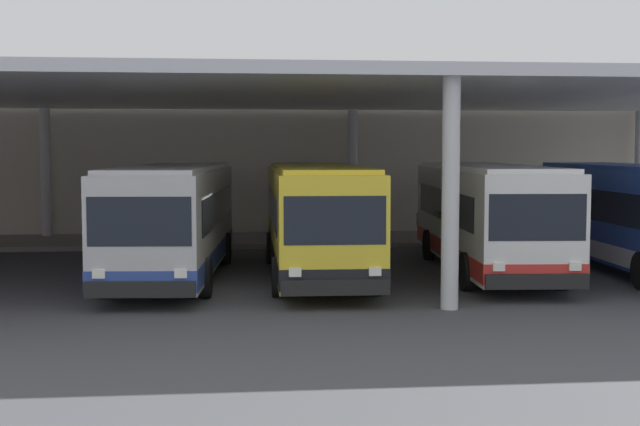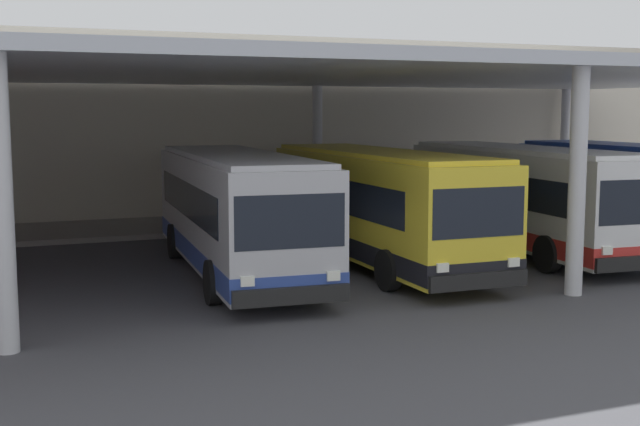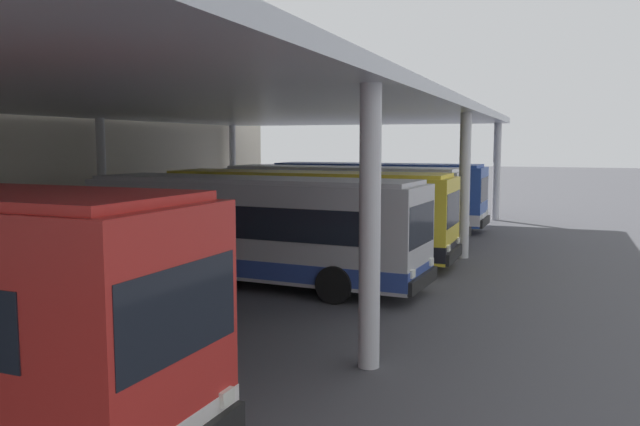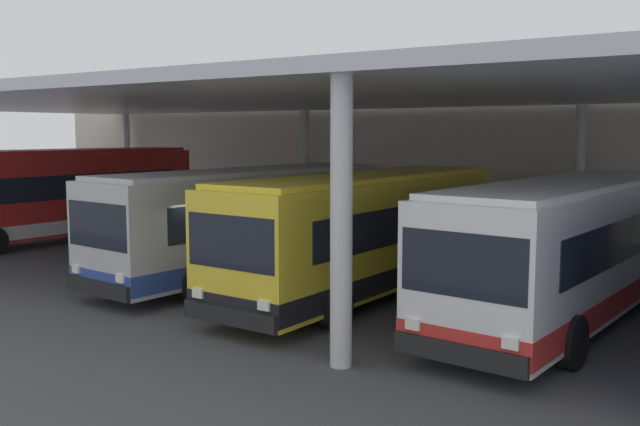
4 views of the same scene
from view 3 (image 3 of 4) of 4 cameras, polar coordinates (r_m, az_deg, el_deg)
The scene contains 9 objects.
ground_plane at distance 18.90m, azimuth 2.22°, elevation -6.59°, with size 200.00×200.00×0.00m, color #47474C.
platform_kerb at distance 25.10m, azimuth -24.24°, elevation -3.73°, with size 42.00×4.50×0.18m, color gray.
canopy_shelter at distance 20.85m, azimuth -12.42°, elevation 9.17°, with size 40.00×17.00×5.55m.
bus_second_bay at distance 19.29m, azimuth -6.09°, elevation -1.36°, with size 3.27×10.68×3.17m.
bus_middle_bay at distance 22.89m, azimuth -1.27°, elevation -0.13°, with size 2.85×10.57×3.17m.
bus_far_bay at distance 27.74m, azimuth 1.91°, elevation 0.98°, with size 3.21×10.67×3.17m.
bus_departing at distance 31.88m, azimuth 4.98°, elevation 1.65°, with size 2.93×10.60×3.17m.
bench_waiting at distance 32.36m, azimuth -12.59°, elevation -0.18°, with size 1.80×0.45×0.92m.
trash_bin at distance 29.88m, azimuth -15.51°, elevation -0.75°, with size 0.52×0.52×0.98m.
Camera 3 is at (-17.51, -5.75, 4.19)m, focal length 36.32 mm.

